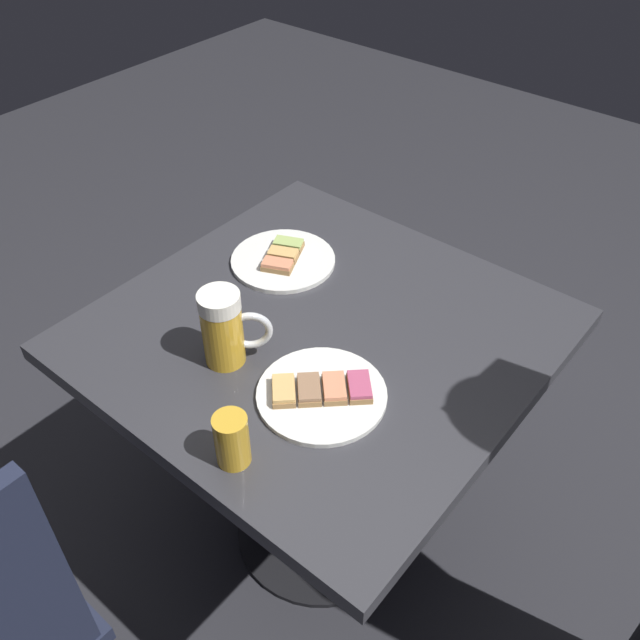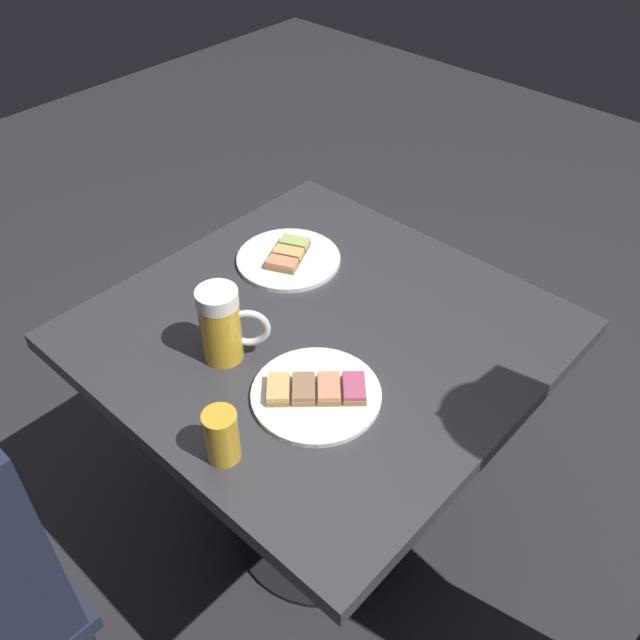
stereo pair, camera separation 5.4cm
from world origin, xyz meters
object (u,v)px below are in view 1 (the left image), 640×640
object	(u,v)px
beer_glass_small	(232,440)
plate_near	(322,393)
plate_far	(283,259)
beer_mug	(225,328)

from	to	relation	value
beer_glass_small	plate_near	bearing A→B (deg)	-6.51
plate_far	beer_mug	world-z (taller)	beer_mug
beer_glass_small	plate_far	bearing A→B (deg)	33.42
plate_near	beer_glass_small	distance (m)	0.20
plate_far	beer_mug	bearing A→B (deg)	-156.89
plate_near	beer_mug	world-z (taller)	beer_mug
beer_mug	beer_glass_small	size ratio (longest dim) A/B	1.59
plate_near	beer_mug	bearing A→B (deg)	100.95
plate_near	plate_far	xyz separation A→B (m)	(0.26, 0.32, -0.00)
plate_far	beer_mug	distance (m)	0.33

